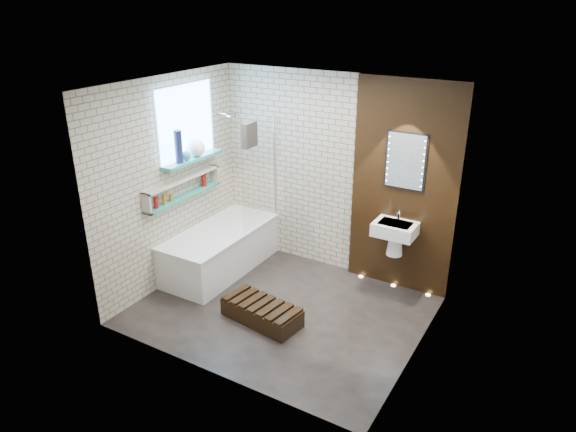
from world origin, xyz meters
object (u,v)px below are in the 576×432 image
Objects in this scene: bath_screen at (259,174)px; washbasin at (395,233)px; bathtub at (221,249)px; walnut_step at (262,313)px; led_mirror at (406,161)px.

bath_screen is 1.89m from washbasin.
washbasin is (2.17, 0.62, 0.50)m from bathtub.
walnut_step is at bearing -56.48° from bath_screen.
washbasin is at bearing 5.78° from bath_screen.
led_mirror is 2.41m from walnut_step.
washbasin is at bearing -90.00° from led_mirror.
bath_screen is (0.35, 0.44, 0.99)m from bathtub.
washbasin reaches higher than bathtub.
washbasin reaches higher than walnut_step.
bath_screen is at bearing 51.10° from bathtub.
led_mirror reaches higher than walnut_step.
washbasin is (1.82, 0.18, -0.49)m from bath_screen.
led_mirror is at bearing 90.00° from washbasin.
walnut_step is (0.79, -1.19, -1.18)m from bath_screen.
bath_screen is 1.85m from walnut_step.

